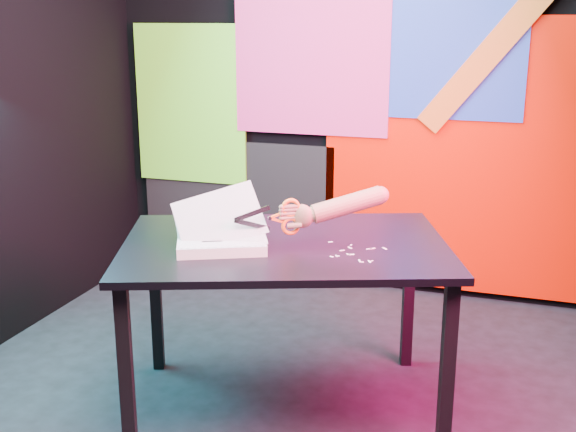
% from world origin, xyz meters
% --- Properties ---
extents(room, '(3.01, 3.01, 2.71)m').
position_xyz_m(room, '(0.00, 0.00, 1.35)').
color(room, '#212129').
rests_on(room, ground).
extents(backdrop, '(2.88, 0.05, 2.08)m').
position_xyz_m(backdrop, '(0.06, 1.46, 0.96)').
color(backdrop, red).
rests_on(backdrop, ground).
extents(work_table, '(1.54, 1.28, 0.75)m').
position_xyz_m(work_table, '(0.10, -0.06, 0.67)').
color(work_table, black).
rests_on(work_table, ground).
extents(printout_stack, '(0.44, 0.38, 0.27)m').
position_xyz_m(printout_stack, '(-0.12, -0.21, 0.78)').
color(printout_stack, silver).
rests_on(printout_stack, work_table).
extents(scissors, '(0.24, 0.15, 0.15)m').
position_xyz_m(scissors, '(0.12, -0.11, 0.87)').
color(scissors, '#B5B5B5').
rests_on(scissors, printout_stack).
extents(hand_forearm, '(0.39, 0.26, 0.16)m').
position_xyz_m(hand_forearm, '(0.31, 0.01, 0.90)').
color(hand_forearm, '#866647').
rests_on(hand_forearm, work_table).
extents(paper_clippings, '(0.25, 0.22, 0.00)m').
position_xyz_m(paper_clippings, '(0.40, -0.09, 0.75)').
color(paper_clippings, white).
rests_on(paper_clippings, work_table).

